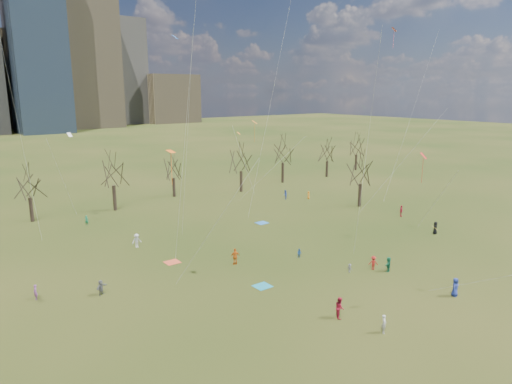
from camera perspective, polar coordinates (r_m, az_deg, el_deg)
ground at (r=47.35m, az=8.98°, el=-10.84°), size 500.00×500.00×0.00m
bare_tree_row at (r=75.14m, az=-11.79°, el=2.66°), size 113.04×29.80×9.50m
blanket_teal at (r=45.45m, az=0.80°, el=-11.69°), size 1.60×1.50×0.03m
blanket_navy at (r=66.00m, az=0.74°, el=-3.88°), size 1.60×1.50×0.03m
blanket_crimson at (r=52.18m, az=-10.43°, el=-8.62°), size 1.60×1.50×0.03m
person_0 at (r=46.92m, az=23.64°, el=-10.84°), size 0.98×0.75×1.78m
person_1 at (r=38.64m, az=15.71°, el=-15.58°), size 0.65×0.64×1.52m
person_2 at (r=40.02m, az=10.42°, el=-14.01°), size 1.09×1.13×1.83m
person_3 at (r=49.49m, az=11.64°, el=-9.30°), size 0.41×0.65×0.95m
person_4 at (r=50.47m, az=-2.61°, el=-8.06°), size 1.16×0.70×1.85m
person_5 at (r=50.65m, az=16.23°, el=-8.65°), size 1.52×1.07×1.58m
person_6 at (r=65.33m, az=21.50°, el=-4.19°), size 0.98×0.93×1.69m
person_7 at (r=47.11m, az=-25.86°, el=-11.20°), size 0.34×0.52×1.41m
person_8 at (r=52.66m, az=5.44°, el=-7.65°), size 0.66×0.67×1.09m
person_9 at (r=57.56m, az=-14.68°, el=-5.90°), size 1.17×0.74×1.73m
person_10 at (r=72.59m, az=17.69°, el=-2.27°), size 1.08×0.72×1.71m
person_11 at (r=45.80m, az=-18.81°, el=-11.23°), size 1.38×1.06×1.46m
person_12 at (r=80.90m, az=6.58°, el=-0.39°), size 0.69×0.79×1.36m
person_13 at (r=69.09m, az=-20.42°, el=-3.33°), size 0.62×0.59×1.43m
person_14 at (r=80.28m, az=3.66°, el=-0.33°), size 1.00×0.99×1.63m
person_15 at (r=50.65m, az=14.45°, el=-8.57°), size 1.11×1.09×1.53m
kites_airborne at (r=53.84m, az=1.02°, el=6.98°), size 69.92×55.18×35.54m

